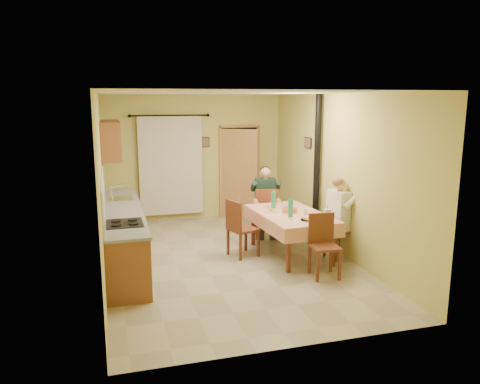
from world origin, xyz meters
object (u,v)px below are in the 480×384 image
object	(u,v)px
dining_table	(290,234)
stove_flue	(316,189)
man_far	(266,194)
man_right	(340,208)
chair_left	(242,240)
chair_far	(265,223)
chair_right	(339,241)
chair_near	(324,258)

from	to	relation	value
dining_table	stove_flue	size ratio (longest dim) A/B	0.67
dining_table	man_far	xyz separation A→B (m)	(-0.07, 1.15, 0.50)
man_far	man_right	size ratio (longest dim) A/B	1.00
man_right	chair_left	bearing A→B (deg)	60.22
chair_left	stove_flue	xyz separation A→B (m)	(1.60, 0.47, 0.73)
chair_left	man_far	distance (m)	1.36
chair_far	man_right	xyz separation A→B (m)	(0.82, -1.49, 0.59)
chair_right	man_right	world-z (taller)	man_right
chair_right	stove_flue	size ratio (longest dim) A/B	0.34
chair_near	chair_right	world-z (taller)	chair_near
chair_near	man_right	world-z (taller)	man_right
chair_right	stove_flue	world-z (taller)	stove_flue
man_far	man_right	bearing A→B (deg)	-49.98
chair_left	stove_flue	distance (m)	1.82
chair_left	man_far	xyz separation A→B (m)	(0.75, 0.97, 0.59)
chair_far	dining_table	bearing A→B (deg)	-74.84
chair_far	man_far	bearing A→B (deg)	90.00
man_far	man_right	xyz separation A→B (m)	(0.82, -1.51, 0.00)
chair_left	man_right	size ratio (longest dim) A/B	0.72
chair_near	chair_left	bearing A→B (deg)	-49.11
chair_right	stove_flue	bearing A→B (deg)	-11.60
man_far	stove_flue	size ratio (longest dim) A/B	0.50
chair_far	man_far	distance (m)	0.59
chair_near	chair_right	size ratio (longest dim) A/B	1.03
man_right	man_far	bearing A→B (deg)	17.73
chair_right	man_right	size ratio (longest dim) A/B	0.68
chair_near	man_right	bearing A→B (deg)	-125.82
dining_table	man_right	size ratio (longest dim) A/B	1.35
dining_table	chair_left	world-z (taller)	chair_left
chair_far	chair_near	size ratio (longest dim) A/B	1.04
man_right	dining_table	bearing A→B (deg)	53.86
man_right	chair_far	bearing A→B (deg)	18.06
chair_near	stove_flue	bearing A→B (deg)	-105.98
dining_table	chair_right	world-z (taller)	chair_right
chair_far	chair_near	distance (m)	2.24
chair_near	chair_right	distance (m)	0.98
stove_flue	man_far	bearing A→B (deg)	149.72
chair_left	chair_right	bearing A→B (deg)	52.40
stove_flue	chair_left	bearing A→B (deg)	-163.53
chair_near	man_right	xyz separation A→B (m)	(0.63, 0.74, 0.59)
chair_far	chair_left	world-z (taller)	chair_far
chair_left	man_far	bearing A→B (deg)	123.19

